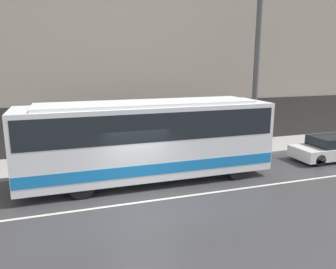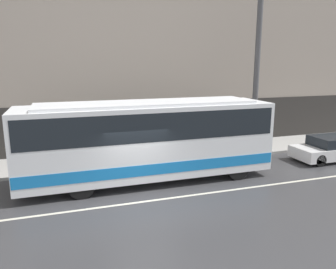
# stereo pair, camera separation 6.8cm
# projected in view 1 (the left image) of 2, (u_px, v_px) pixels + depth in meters

# --- Properties ---
(ground_plane) EXTENTS (60.00, 60.00, 0.00)m
(ground_plane) POSITION_uv_depth(u_px,v_px,m) (144.00, 202.00, 12.06)
(ground_plane) COLOR #38383A
(sidewalk) EXTENTS (60.00, 3.16, 0.14)m
(sidewalk) POSITION_uv_depth(u_px,v_px,m) (117.00, 159.00, 17.22)
(sidewalk) COLOR #A09E99
(sidewalk) RESTS_ON ground_plane
(building_facade) EXTENTS (60.00, 0.35, 13.76)m
(building_facade) POSITION_uv_depth(u_px,v_px,m) (108.00, 31.00, 17.40)
(building_facade) COLOR gray
(building_facade) RESTS_ON ground_plane
(lane_stripe) EXTENTS (54.00, 0.14, 0.01)m
(lane_stripe) POSITION_uv_depth(u_px,v_px,m) (144.00, 202.00, 12.06)
(lane_stripe) COLOR beige
(lane_stripe) RESTS_ON ground_plane
(transit_bus) EXTENTS (10.64, 2.57, 3.43)m
(transit_bus) POSITION_uv_depth(u_px,v_px,m) (148.00, 137.00, 13.89)
(transit_bus) COLOR white
(transit_bus) RESTS_ON ground_plane
(sedan_white_front) EXTENTS (4.35, 1.75, 1.26)m
(sedan_white_front) POSITION_uv_depth(u_px,v_px,m) (332.00, 148.00, 17.28)
(sedan_white_front) COLOR silver
(sedan_white_front) RESTS_ON ground_plane
(utility_pole_near) EXTENTS (0.30, 0.30, 8.92)m
(utility_pole_near) POSITION_uv_depth(u_px,v_px,m) (256.00, 71.00, 17.75)
(utility_pole_near) COLOR #4C4C4F
(utility_pole_near) RESTS_ON sidewalk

